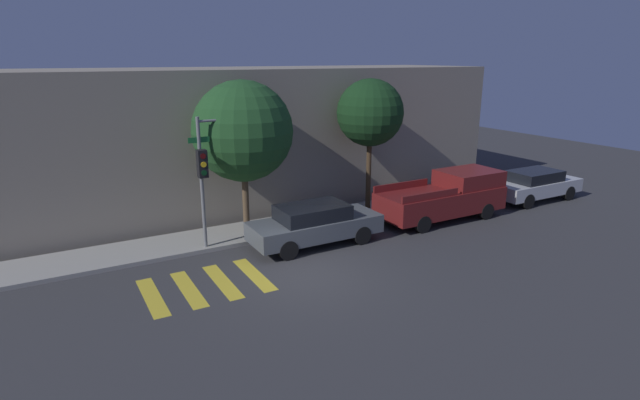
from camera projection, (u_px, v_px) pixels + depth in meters
name	position (u px, v px, depth m)	size (l,w,h in m)	color
ground_plane	(305.00, 275.00, 15.06)	(60.00, 60.00, 0.00)	#333335
sidewalk	(252.00, 231.00, 18.62)	(26.00, 2.15, 0.14)	gray
building_row	(210.00, 139.00, 21.57)	(26.00, 6.00, 5.89)	gray
crosswalk	(206.00, 285.00, 14.40)	(3.45, 2.60, 0.00)	gold
traffic_light_pole	(217.00, 157.00, 16.32)	(2.69, 0.56, 4.53)	slate
sedan_near_corner	(315.00, 224.00, 17.31)	(4.63, 1.75, 1.46)	#4C5156
pickup_truck	(446.00, 196.00, 20.13)	(5.35, 2.02, 1.87)	maroon
sedan_middle	(535.00, 185.00, 22.72)	(4.49, 1.74, 1.40)	#B7BABF
tree_near_corner	(243.00, 131.00, 17.71)	(3.61, 3.61, 5.61)	brown
tree_midblock	(370.00, 113.00, 20.21)	(2.73, 2.73, 5.54)	#42301E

